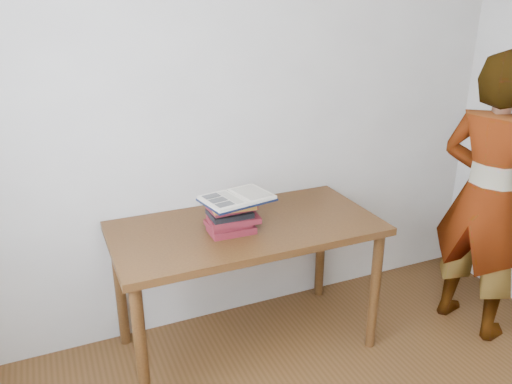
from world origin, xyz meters
name	(u,v)px	position (x,y,z in m)	size (l,w,h in m)	color
room_shell	(465,123)	(-0.08, 0.01, 1.63)	(3.54, 3.54, 2.62)	beige
desk	(246,241)	(-0.11, 1.38, 0.68)	(1.45, 0.72, 0.77)	#4D2F13
book_stack	(231,216)	(-0.21, 1.33, 0.86)	(0.27, 0.20, 0.18)	maroon
open_book	(237,198)	(-0.18, 1.32, 0.97)	(0.39, 0.30, 0.03)	black
reader	(487,199)	(1.26, 1.03, 0.84)	(0.61, 0.40, 1.68)	tan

